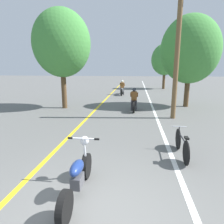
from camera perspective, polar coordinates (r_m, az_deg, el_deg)
name	(u,v)px	position (r m, az deg, el deg)	size (l,w,h in m)	color
ground_plane	(86,219)	(4.00, -7.55, -27.95)	(120.00, 120.00, 0.00)	#60605E
lane_stripe_center	(104,101)	(15.94, -2.24, 3.23)	(0.14, 48.00, 0.01)	yellow
lane_stripe_edge	(150,102)	(15.78, 10.89, 2.92)	(0.14, 48.00, 0.01)	white
utility_pole	(177,53)	(10.65, 18.12, 15.77)	(1.10, 0.24, 6.41)	brown
roadside_tree_right_near	(190,50)	(14.32, 21.43, 16.24)	(3.76, 3.38, 5.88)	#513A23
roadside_tree_right_far	(165,60)	(25.71, 14.88, 14.27)	(3.25, 2.93, 5.42)	#513A23
roadside_tree_left	(62,44)	(13.31, -14.21, 18.43)	(3.58, 3.22, 6.11)	#513A23
motorcycle_foreground	(78,176)	(4.33, -9.71, -17.53)	(0.71, 2.07, 1.08)	black
motorcycle_rider_lead	(134,102)	(12.34, 6.29, 2.88)	(0.50, 2.01, 1.40)	black
motorcycle_rider_far	(122,89)	(19.52, 2.92, 6.51)	(0.50, 2.10, 1.40)	black
bicycle_parked	(182,145)	(6.33, 19.33, -8.78)	(0.44, 1.76, 0.78)	black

